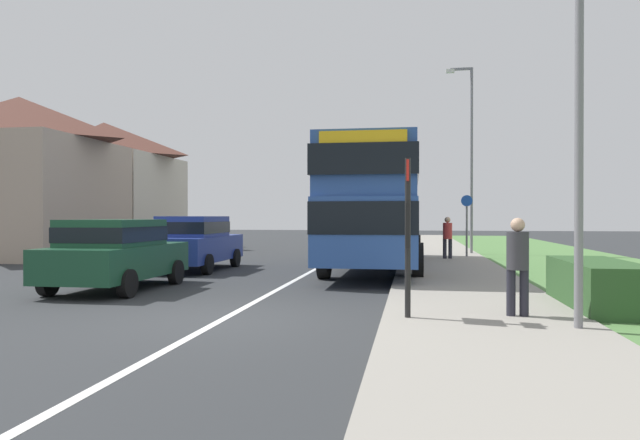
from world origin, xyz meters
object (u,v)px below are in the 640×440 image
double_decker_bus (377,202)px  pedestrian_walking_away (447,236)px  cycle_route_sign (467,223)px  parked_car_dark_green (115,251)px  pedestrian_at_stop (518,262)px  parked_car_blue (195,241)px  street_lamp_mid (469,149)px  bus_stop_sign (408,226)px

double_decker_bus → pedestrian_walking_away: double_decker_bus is taller
double_decker_bus → cycle_route_sign: double_decker_bus is taller
parked_car_dark_green → pedestrian_at_stop: (8.37, -2.81, 0.08)m
parked_car_dark_green → pedestrian_walking_away: (8.00, 9.63, 0.08)m
pedestrian_at_stop → parked_car_blue: bearing=137.3°
double_decker_bus → street_lamp_mid: bearing=63.3°
parked_car_blue → pedestrian_walking_away: (8.01, 4.71, 0.05)m
double_decker_bus → cycle_route_sign: size_ratio=4.30×
parked_car_dark_green → pedestrian_at_stop: size_ratio=2.39×
double_decker_bus → bus_stop_sign: size_ratio=4.17×
parked_car_dark_green → street_lamp_mid: size_ratio=0.50×
pedestrian_at_stop → pedestrian_walking_away: same height
parked_car_blue → bus_stop_sign: bearing=-50.7°
double_decker_bus → parked_car_blue: 5.87m
parked_car_blue → bus_stop_sign: (6.66, -8.13, 0.61)m
parked_car_blue → pedestrian_walking_away: 9.29m
bus_stop_sign → parked_car_dark_green: bearing=154.2°
double_decker_bus → pedestrian_at_stop: double_decker_bus is taller
parked_car_blue → pedestrian_walking_away: parked_car_blue is taller
bus_stop_sign → cycle_route_sign: size_ratio=1.03×
pedestrian_at_stop → street_lamp_mid: (0.73, 15.86, 3.60)m
pedestrian_at_stop → cycle_route_sign: size_ratio=0.66×
parked_car_blue → parked_car_dark_green: bearing=-90.0°
parked_car_dark_green → pedestrian_walking_away: pedestrian_walking_away is taller
parked_car_dark_green → cycle_route_sign: cycle_route_sign is taller
parked_car_blue → bus_stop_sign: 10.53m
parked_car_dark_green → cycle_route_sign: size_ratio=1.58×
double_decker_bus → pedestrian_walking_away: bearing=55.7°
pedestrian_at_stop → bus_stop_sign: (-1.71, -0.40, 0.56)m
pedestrian_at_stop → street_lamp_mid: street_lamp_mid is taller
double_decker_bus → cycle_route_sign: 5.82m
parked_car_blue → pedestrian_at_stop: parked_car_blue is taller
double_decker_bus → bus_stop_sign: bearing=-83.6°
bus_stop_sign → double_decker_bus: bearing=96.4°
double_decker_bus → pedestrian_at_stop: (2.76, -8.93, -1.17)m
parked_car_blue → bus_stop_sign: bus_stop_sign is taller
double_decker_bus → parked_car_dark_green: size_ratio=2.72×
pedestrian_at_stop → double_decker_bus: bearing=107.2°
parked_car_blue → pedestrian_at_stop: 11.40m
parked_car_dark_green → pedestrian_at_stop: bearing=-18.6°
pedestrian_walking_away → street_lamp_mid: street_lamp_mid is taller
parked_car_blue → cycle_route_sign: 10.68m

